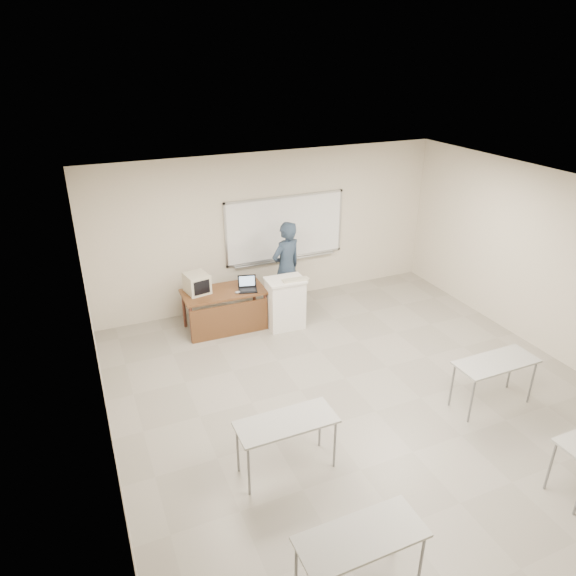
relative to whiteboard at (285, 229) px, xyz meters
name	(u,v)px	position (x,y,z in m)	size (l,w,h in m)	color
floor	(376,412)	(-0.30, -3.97, -1.49)	(7.00, 8.00, 0.01)	gray
whiteboard	(285,229)	(0.00, 0.00, 0.00)	(2.48, 0.10, 1.31)	white
student_desks	(443,433)	(-0.30, -5.32, -0.81)	(4.40, 2.20, 0.73)	gray
instructor_desk	(226,303)	(-1.54, -0.88, -0.93)	(1.48, 0.74, 0.75)	brown
podium	(285,303)	(-0.50, -1.16, -1.00)	(0.68, 0.50, 0.95)	white
crt_monitor	(197,283)	(-1.99, -0.64, -0.56)	(0.39, 0.43, 0.37)	#BAB49C
laptop	(247,287)	(-1.14, -0.89, -0.67)	(0.33, 0.30, 0.24)	black
mouse	(238,292)	(-1.34, -0.97, -0.71)	(0.10, 0.07, 0.04)	gray
keyboard	(296,280)	(-0.35, -1.28, -0.51)	(0.47, 0.16, 0.03)	#BAB49C
presenter	(286,268)	(-0.24, -0.60, -0.57)	(0.67, 0.44, 1.83)	black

